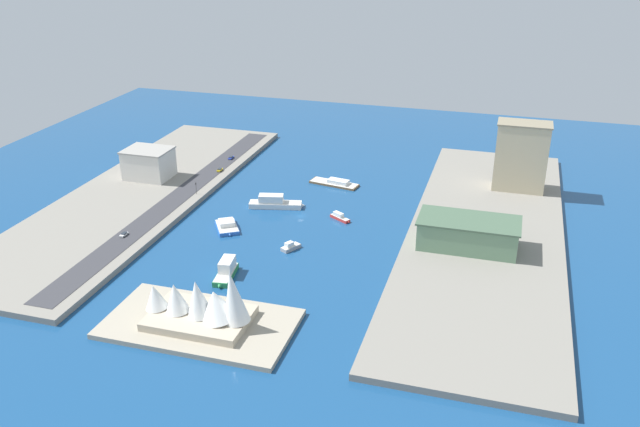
% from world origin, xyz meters
% --- Properties ---
extents(ground_plane, '(440.00, 440.00, 0.00)m').
position_xyz_m(ground_plane, '(0.00, 0.00, 0.00)').
color(ground_plane, navy).
extents(quay_west, '(70.00, 240.00, 2.69)m').
position_xyz_m(quay_west, '(-90.40, 0.00, 1.34)').
color(quay_west, gray).
rests_on(quay_west, ground_plane).
extents(quay_east, '(70.00, 240.00, 2.69)m').
position_xyz_m(quay_east, '(90.40, 0.00, 1.34)').
color(quay_east, gray).
rests_on(quay_east, ground_plane).
extents(peninsula_point, '(69.38, 38.04, 2.00)m').
position_xyz_m(peninsula_point, '(4.78, 104.66, 1.00)').
color(peninsula_point, '#A89E89').
rests_on(peninsula_point, ground_plane).
extents(road_strip, '(12.71, 228.00, 0.15)m').
position_xyz_m(road_strip, '(67.35, 0.00, 2.76)').
color(road_strip, '#38383D').
rests_on(road_strip, quay_east).
extents(catamaran_blue, '(16.89, 19.12, 3.98)m').
position_xyz_m(catamaran_blue, '(29.26, 24.47, 1.48)').
color(catamaran_blue, blue).
rests_on(catamaran_blue, ground_plane).
extents(ferry_white_commuter, '(29.10, 12.86, 6.77)m').
position_xyz_m(ferry_white_commuter, '(16.35, -6.65, 2.55)').
color(ferry_white_commuter, silver).
rests_on(ferry_white_commuter, ground_plane).
extents(yacht_sleek_gray, '(7.91, 10.46, 3.82)m').
position_xyz_m(yacht_sleek_gray, '(-7.14, 36.31, 1.31)').
color(yacht_sleek_gray, '#999EA3').
rests_on(yacht_sleek_gray, ground_plane).
extents(ferry_green_doubledeck, '(8.86, 20.24, 7.00)m').
position_xyz_m(ferry_green_doubledeck, '(10.68, 67.22, 2.79)').
color(ferry_green_doubledeck, '#2D8C4C').
rests_on(ferry_green_doubledeck, ground_plane).
extents(barge_flat_brown, '(28.77, 13.26, 3.32)m').
position_xyz_m(barge_flat_brown, '(-5.49, -45.87, 1.15)').
color(barge_flat_brown, brown).
rests_on(barge_flat_brown, ground_plane).
extents(tugboat_red, '(11.83, 8.69, 3.46)m').
position_xyz_m(tugboat_red, '(-19.91, -1.28, 1.31)').
color(tugboat_red, red).
rests_on(tugboat_red, ground_plane).
extents(terminal_long_green, '(44.49, 22.77, 13.10)m').
position_xyz_m(terminal_long_green, '(-83.34, 16.22, 9.26)').
color(terminal_long_green, slate).
rests_on(terminal_long_green, quay_west).
extents(hotel_broad_white, '(25.13, 20.30, 16.47)m').
position_xyz_m(hotel_broad_white, '(96.17, -21.10, 10.95)').
color(hotel_broad_white, silver).
rests_on(hotel_broad_white, quay_east).
extents(office_block_beige, '(27.72, 15.39, 36.82)m').
position_xyz_m(office_block_beige, '(-102.92, -61.87, 21.13)').
color(office_block_beige, '#C6B793').
rests_on(office_block_beige, quay_west).
extents(van_white, '(2.07, 4.89, 1.43)m').
position_xyz_m(van_white, '(69.18, 50.36, 3.55)').
color(van_white, black).
rests_on(van_white, road_strip).
extents(taxi_yellow_cab, '(2.02, 4.75, 1.57)m').
position_xyz_m(taxi_yellow_cab, '(62.36, -40.98, 3.61)').
color(taxi_yellow_cab, black).
rests_on(taxi_yellow_cab, road_strip).
extents(hatchback_blue, '(1.95, 5.14, 1.50)m').
position_xyz_m(hatchback_blue, '(64.73, -62.60, 3.59)').
color(hatchback_blue, black).
rests_on(hatchback_blue, road_strip).
extents(traffic_light_waterfront, '(0.36, 0.36, 6.50)m').
position_xyz_m(traffic_light_waterfront, '(59.73, -5.40, 7.03)').
color(traffic_light_waterfront, black).
rests_on(traffic_light_waterfront, quay_east).
extents(opera_landmark, '(42.10, 24.38, 23.19)m').
position_xyz_m(opera_landmark, '(2.60, 104.66, 9.41)').
color(opera_landmark, '#BCAD93').
rests_on(opera_landmark, peninsula_point).
extents(park_tree_cluster, '(10.47, 14.62, 8.53)m').
position_xyz_m(park_tree_cluster, '(-85.22, 5.86, 8.56)').
color(park_tree_cluster, brown).
rests_on(park_tree_cluster, quay_west).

